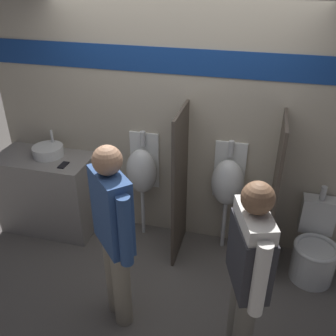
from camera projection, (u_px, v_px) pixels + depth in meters
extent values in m
plane|color=#5B5651|center=(164.00, 263.00, 3.92)|extent=(16.00, 16.00, 0.00)
cube|color=#B2A893|center=(179.00, 122.00, 3.77)|extent=(4.04, 0.06, 2.70)
cube|color=navy|center=(179.00, 61.00, 3.44)|extent=(3.96, 0.01, 0.24)
cube|color=gray|center=(49.00, 193.00, 4.27)|extent=(1.05, 0.55, 0.91)
cylinder|color=silver|center=(48.00, 151.00, 4.05)|extent=(0.33, 0.33, 0.11)
cylinder|color=silver|center=(52.00, 136.00, 4.09)|extent=(0.03, 0.03, 0.14)
cube|color=black|center=(63.00, 165.00, 3.88)|extent=(0.07, 0.14, 0.01)
cube|color=#4C4238|center=(180.00, 186.00, 3.74)|extent=(0.03, 0.59, 1.61)
cube|color=#4C4238|center=(274.00, 199.00, 3.53)|extent=(0.03, 0.59, 1.61)
cylinder|color=silver|center=(143.00, 212.00, 4.23)|extent=(0.04, 0.04, 0.58)
ellipsoid|color=silver|center=(142.00, 171.00, 3.97)|extent=(0.33, 0.24, 0.51)
cube|color=silver|center=(145.00, 160.00, 4.04)|extent=(0.32, 0.02, 0.64)
cylinder|color=silver|center=(143.00, 139.00, 3.87)|extent=(0.06, 0.06, 0.16)
cylinder|color=silver|center=(224.00, 224.00, 4.02)|extent=(0.04, 0.04, 0.58)
ellipsoid|color=silver|center=(227.00, 183.00, 3.77)|extent=(0.33, 0.24, 0.51)
cube|color=silver|center=(229.00, 170.00, 3.83)|extent=(0.32, 0.02, 0.64)
cylinder|color=silver|center=(231.00, 149.00, 3.67)|extent=(0.06, 0.06, 0.16)
cylinder|color=silver|center=(313.00, 263.00, 3.66)|extent=(0.41, 0.41, 0.37)
torus|color=silver|center=(317.00, 248.00, 3.56)|extent=(0.42, 0.42, 0.04)
cube|color=silver|center=(318.00, 215.00, 3.73)|extent=(0.33, 0.16, 0.38)
cylinder|color=silver|center=(323.00, 193.00, 3.58)|extent=(0.06, 0.06, 0.14)
cylinder|color=#666056|center=(243.00, 330.00, 2.76)|extent=(0.15, 0.15, 0.78)
cylinder|color=#666056|center=(238.00, 313.00, 2.89)|extent=(0.15, 0.15, 0.78)
cube|color=silver|center=(251.00, 250.00, 2.48)|extent=(0.30, 0.44, 0.62)
cube|color=#2D2D33|center=(250.00, 256.00, 2.51)|extent=(0.33, 0.47, 0.50)
cylinder|color=silver|center=(260.00, 280.00, 2.29)|extent=(0.10, 0.10, 0.57)
cylinder|color=silver|center=(242.00, 232.00, 2.70)|extent=(0.10, 0.10, 0.57)
sphere|color=brown|center=(258.00, 198.00, 2.28)|extent=(0.21, 0.21, 0.21)
cylinder|color=gray|center=(122.00, 287.00, 3.11)|extent=(0.15, 0.15, 0.81)
cylinder|color=gray|center=(114.00, 274.00, 3.23)|extent=(0.15, 0.15, 0.81)
cube|color=#2D4C84|center=(112.00, 211.00, 2.81)|extent=(0.43, 0.43, 0.64)
cylinder|color=#2D4C84|center=(125.00, 232.00, 2.65)|extent=(0.10, 0.10, 0.59)
cylinder|color=#2D4C84|center=(101.00, 199.00, 3.01)|extent=(0.10, 0.10, 0.59)
sphere|color=#A87A5B|center=(107.00, 160.00, 2.61)|extent=(0.22, 0.22, 0.22)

